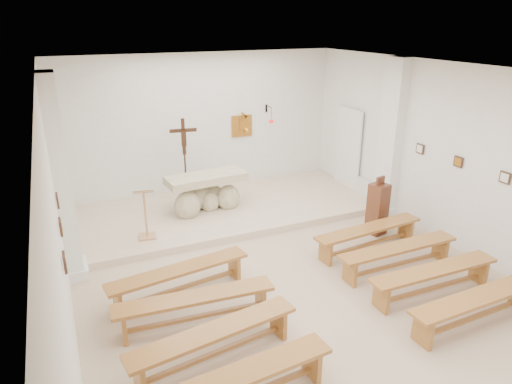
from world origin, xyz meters
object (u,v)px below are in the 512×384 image
crucifix_stand (185,155)px  donation_pedestal (378,209)px  bench_left_second (195,303)px  bench_right_fourth (477,303)px  bench_left_front (179,275)px  bench_right_second (398,252)px  altar (206,195)px  bench_left_third (214,338)px  bench_right_front (368,233)px  lectern (145,213)px  bench_left_fourth (239,382)px  bench_right_third (434,275)px

crucifix_stand → donation_pedestal: (3.24, -2.91, -0.76)m
bench_left_second → bench_right_fourth: size_ratio=1.01×
bench_left_front → bench_right_second: (3.73, -0.84, 0.00)m
bench_right_second → bench_right_fourth: (0.00, -1.69, 0.00)m
donation_pedestal → bench_left_second: 4.60m
altar → bench_left_third: size_ratio=0.77×
crucifix_stand → bench_right_front: size_ratio=0.85×
lectern → bench_left_fourth: lectern is taller
bench_left_fourth → crucifix_stand: bearing=75.0°
bench_right_second → bench_right_third: size_ratio=1.00×
lectern → bench_right_third: (3.84, -3.70, -0.31)m
bench_left_front → bench_right_fourth: same height
crucifix_stand → bench_right_fourth: crucifix_stand is taller
donation_pedestal → bench_right_front: (-0.64, -0.57, -0.18)m
altar → crucifix_stand: 1.04m
altar → bench_right_front: bearing=-56.2°
bench_left_second → bench_left_third: same height
lectern → crucifix_stand: crucifix_stand is taller
crucifix_stand → bench_left_front: 3.78m
bench_right_front → bench_right_fourth: same height
bench_left_second → bench_left_third: (0.00, -0.84, 0.00)m
donation_pedestal → bench_left_third: 4.92m
lectern → bench_left_fourth: (0.11, -4.54, -0.31)m
donation_pedestal → bench_right_fourth: (-0.64, -3.10, -0.18)m
crucifix_stand → bench_left_third: crucifix_stand is taller
altar → bench_right_second: size_ratio=0.78×
lectern → bench_right_fourth: (3.84, -4.54, -0.31)m
altar → bench_left_fourth: size_ratio=0.78×
bench_right_front → bench_left_second: (-3.73, -0.84, 0.00)m
altar → bench_right_third: 5.13m
lectern → donation_pedestal: donation_pedestal is taller
bench_left_front → bench_right_third: same height
altar → bench_right_fourth: (2.31, -5.42, -0.13)m
bench_right_second → lectern: bearing=143.3°
donation_pedestal → bench_right_front: donation_pedestal is taller
bench_right_third → bench_left_front: bearing=156.8°
bench_left_second → bench_right_second: size_ratio=1.01×
bench_left_third → bench_left_front: bearing=82.0°
bench_left_second → crucifix_stand: bearing=80.2°
crucifix_stand → bench_right_fourth: (2.59, -6.01, -0.94)m
bench_right_front → crucifix_stand: bearing=122.2°
altar → bench_right_front: altar is taller
altar → bench_left_third: bearing=-112.1°
bench_right_third → bench_left_fourth: (-3.73, -0.84, 0.00)m
bench_right_second → bench_right_third: 0.84m
crucifix_stand → bench_right_third: bearing=-55.3°
bench_left_third → bench_right_fourth: bearing=-20.7°
lectern → bench_left_third: size_ratio=0.45×
crucifix_stand → bench_left_third: (-1.13, -5.17, -0.94)m
crucifix_stand → bench_right_second: bearing=-51.0°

